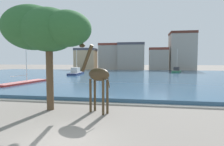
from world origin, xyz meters
The scene contains 13 objects.
ground_plane centered at (0.00, 0.00, 0.00)m, with size 300.00×300.00×0.00m, color gray.
harbor_water centered at (0.00, 30.69, 0.21)m, with size 88.60×46.85×0.43m, color #2D5170.
quay_edge_coping centered at (0.00, 7.02, 0.06)m, with size 88.60×0.50×0.12m, color #ADA89E.
giraffe_statue centered at (0.31, 4.70, 2.45)m, with size 2.56×1.69×4.79m.
sailboat_navy centered at (-11.46, 32.82, 0.63)m, with size 2.65×8.55×5.91m.
sailboat_green centered at (12.60, 45.87, 0.58)m, with size 3.74×7.26×6.68m.
sailboat_red centered at (-12.34, 16.05, 0.35)m, with size 2.76×9.03×6.30m.
shade_tree centered at (-3.40, 4.89, 5.59)m, with size 6.45×4.31×7.31m.
townhouse_narrow_midrow centered at (-17.15, 57.78, 4.00)m, with size 7.48×5.88×7.97m.
townhouse_wide_warehouse centered at (-8.64, 59.12, 4.85)m, with size 7.31×5.44×9.67m.
townhouse_corner_house centered at (-0.69, 58.49, 4.85)m, with size 9.17×7.19×9.67m.
townhouse_end_terrace centered at (8.54, 57.33, 3.93)m, with size 6.27×5.23×7.83m.
townhouse_tall_gabled centered at (16.42, 59.02, 6.57)m, with size 8.29×7.34×13.11m.
Camera 1 is at (3.26, -7.09, 3.42)m, focal length 29.63 mm.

